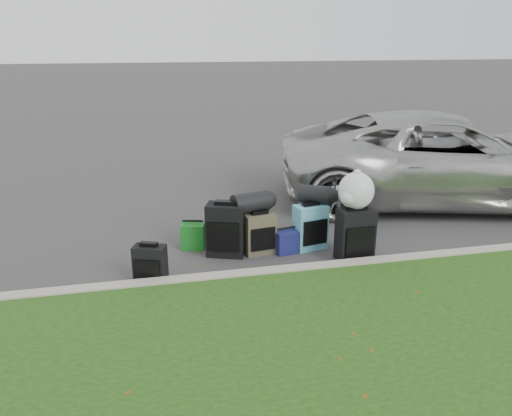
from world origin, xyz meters
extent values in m
plane|color=#383535|center=(0.00, 0.00, 0.00)|extent=(120.00, 120.00, 0.00)
cube|color=#9E937F|center=(0.00, -1.00, 0.07)|extent=(120.00, 0.18, 0.15)
imported|color=#B7B7B2|center=(3.66, 1.47, 0.81)|extent=(6.35, 4.11, 1.63)
cube|color=black|center=(-1.64, -0.73, 0.24)|extent=(0.44, 0.33, 0.48)
cube|color=black|center=(-0.59, -0.10, 0.37)|extent=(0.59, 0.46, 0.74)
cube|color=#3F3A2A|center=(-0.13, -0.15, 0.29)|extent=(0.46, 0.32, 0.58)
cube|color=teal|center=(0.62, -0.13, 0.32)|extent=(0.50, 0.36, 0.65)
cube|color=black|center=(1.08, -0.64, 0.36)|extent=(0.49, 0.31, 0.72)
cube|color=#1A7721|center=(-1.01, 0.24, 0.19)|extent=(0.38, 0.34, 0.37)
cube|color=navy|center=(0.24, -0.21, 0.16)|extent=(0.34, 0.29, 0.33)
cylinder|color=black|center=(-0.23, -0.05, 0.72)|extent=(0.58, 0.42, 0.28)
cylinder|color=black|center=(0.70, -0.03, 0.77)|extent=(0.52, 0.44, 0.25)
sphere|color=white|center=(1.08, -0.58, 0.96)|extent=(0.48, 0.48, 0.48)
camera|label=1|loc=(-1.56, -6.45, 2.87)|focal=35.00mm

